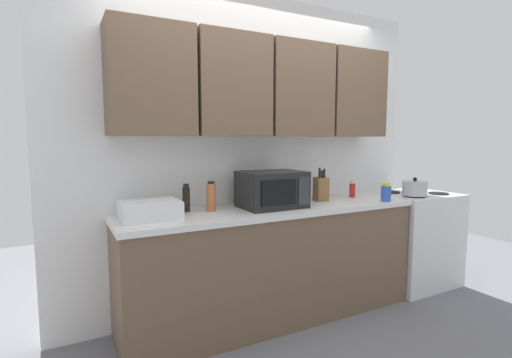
{
  "coord_description": "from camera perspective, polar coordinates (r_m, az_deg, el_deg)",
  "views": [
    {
      "loc": [
        -1.48,
        -2.81,
        1.43
      ],
      "look_at": [
        -0.12,
        -0.25,
        1.12
      ],
      "focal_mm": 26.45,
      "sensor_mm": 36.0,
      "label": 1
    }
  ],
  "objects": [
    {
      "name": "kettle",
      "position": [
        3.76,
        22.86,
        -1.28
      ],
      "size": [
        0.22,
        0.22,
        0.17
      ],
      "color": "#B2B2B7",
      "rests_on": "stove_range"
    },
    {
      "name": "knife_block",
      "position": [
        3.27,
        9.79,
        -1.46
      ],
      "size": [
        0.12,
        0.14,
        0.28
      ],
      "color": "brown",
      "rests_on": "counter_run"
    },
    {
      "name": "bottle_red_sauce",
      "position": [
        3.53,
        14.35,
        -1.58
      ],
      "size": [
        0.05,
        0.05,
        0.15
      ],
      "color": "red",
      "rests_on": "counter_run"
    },
    {
      "name": "bottle_soy_dark",
      "position": [
        2.79,
        -10.51,
        -2.91
      ],
      "size": [
        0.05,
        0.05,
        0.2
      ],
      "color": "black",
      "rests_on": "counter_run"
    },
    {
      "name": "stove_range",
      "position": [
        4.07,
        22.55,
        -8.27
      ],
      "size": [
        0.76,
        0.64,
        0.91
      ],
      "color": "silver",
      "rests_on": "ground_plane"
    },
    {
      "name": "microwave",
      "position": [
        2.92,
        2.42,
        -1.58
      ],
      "size": [
        0.48,
        0.37,
        0.28
      ],
      "color": "black",
      "rests_on": "counter_run"
    },
    {
      "name": "dish_rack",
      "position": [
        2.61,
        -15.75,
        -4.51
      ],
      "size": [
        0.38,
        0.3,
        0.12
      ],
      "primitive_type": "cube",
      "color": "silver",
      "rests_on": "counter_run"
    },
    {
      "name": "wall_back_with_cabinets",
      "position": [
        3.12,
        0.43,
        8.78
      ],
      "size": [
        3.28,
        0.38,
        2.6
      ],
      "color": "white",
      "rests_on": "ground_plane"
    },
    {
      "name": "bottle_blue_cleaner",
      "position": [
        3.39,
        19.06,
        -1.96
      ],
      "size": [
        0.08,
        0.08,
        0.16
      ],
      "color": "#2D56B7",
      "rests_on": "counter_run"
    },
    {
      "name": "bottle_spice_jar",
      "position": [
        2.79,
        -6.8,
        -2.68
      ],
      "size": [
        0.07,
        0.07,
        0.22
      ],
      "color": "#BC6638",
      "rests_on": "counter_run"
    },
    {
      "name": "counter_run",
      "position": [
        3.07,
        2.52,
        -12.47
      ],
      "size": [
        2.41,
        0.63,
        0.9
      ],
      "color": "brown",
      "rests_on": "ground_plane"
    }
  ]
}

